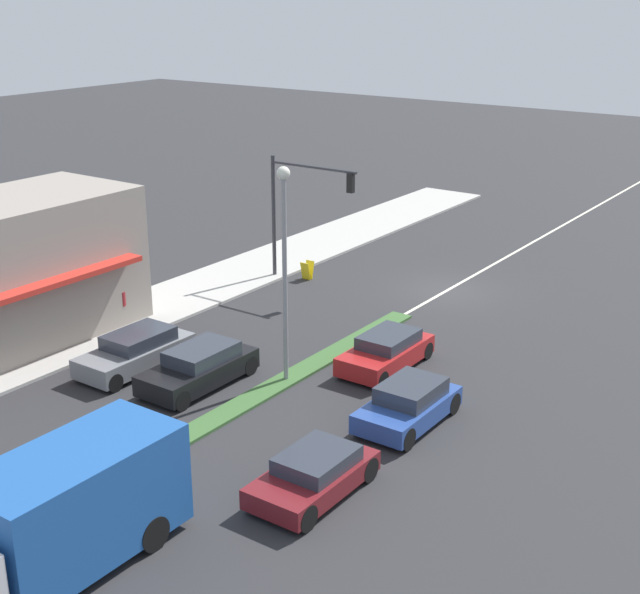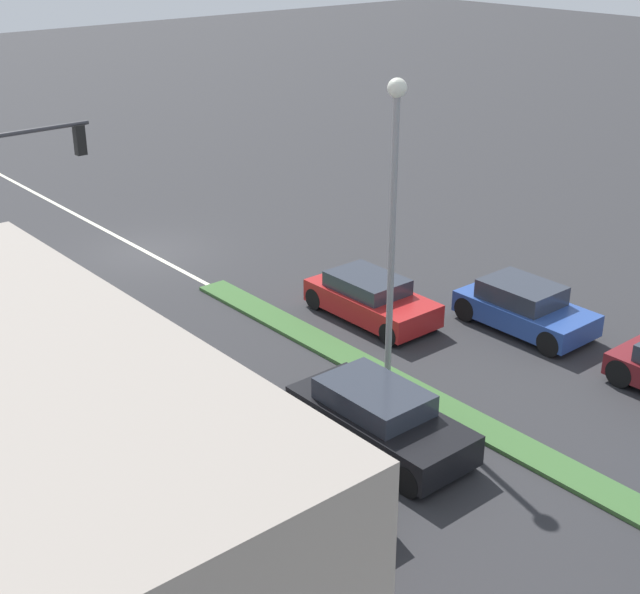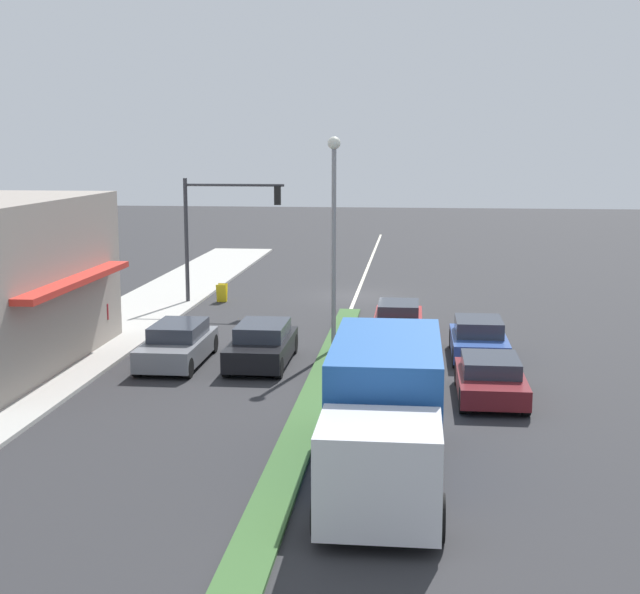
# 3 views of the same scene
# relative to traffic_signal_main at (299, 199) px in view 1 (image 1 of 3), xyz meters

# --- Properties ---
(ground_plane) EXTENTS (160.00, 160.00, 0.00)m
(ground_plane) POSITION_rel_traffic_signal_main_xyz_m (-6.12, 15.11, -3.90)
(ground_plane) COLOR #2B2B2D
(lane_marking_center) EXTENTS (0.16, 60.00, 0.01)m
(lane_marking_center) POSITION_rel_traffic_signal_main_xyz_m (-6.12, -2.89, -3.90)
(lane_marking_center) COLOR beige
(lane_marking_center) RESTS_ON ground
(building_corner_store) EXTENTS (5.64, 10.28, 5.39)m
(building_corner_store) POSITION_rel_traffic_signal_main_xyz_m (4.59, 12.34, -1.09)
(building_corner_store) COLOR gray
(building_corner_store) RESTS_ON sidewalk_right
(traffic_signal_main) EXTENTS (4.59, 0.34, 5.60)m
(traffic_signal_main) POSITION_rel_traffic_signal_main_xyz_m (0.00, 0.00, 0.00)
(traffic_signal_main) COLOR #333338
(traffic_signal_main) RESTS_ON sidewalk_right
(street_lamp) EXTENTS (0.44, 0.44, 7.37)m
(street_lamp) POSITION_rel_traffic_signal_main_xyz_m (-6.12, 9.01, 0.88)
(street_lamp) COLOR gray
(street_lamp) RESTS_ON median_strip
(pedestrian) EXTENTS (0.34, 0.34, 1.61)m
(pedestrian) POSITION_rel_traffic_signal_main_xyz_m (2.28, 8.69, -2.94)
(pedestrian) COLOR #282D42
(pedestrian) RESTS_ON sidewalk_right
(warning_aframe_sign) EXTENTS (0.45, 0.53, 0.84)m
(warning_aframe_sign) POSITION_rel_traffic_signal_main_xyz_m (-0.04, -0.58, -3.47)
(warning_aframe_sign) COLOR yellow
(warning_aframe_sign) RESTS_ON ground
(delivery_truck) EXTENTS (2.44, 7.50, 2.87)m
(delivery_truck) POSITION_rel_traffic_signal_main_xyz_m (-8.32, 20.73, -2.43)
(delivery_truck) COLOR silver
(delivery_truck) RESTS_ON ground
(coupe_blue) EXTENTS (1.86, 3.81, 1.33)m
(coupe_blue) POSITION_rel_traffic_signal_main_xyz_m (-11.12, 9.30, -3.26)
(coupe_blue) COLOR #284793
(coupe_blue) RESTS_ON ground
(suv_black) EXTENTS (1.87, 4.31, 1.36)m
(suv_black) POSITION_rel_traffic_signal_main_xyz_m (-3.92, 10.98, -3.24)
(suv_black) COLOR black
(suv_black) RESTS_ON ground
(sedan_maroon) EXTENTS (1.90, 3.82, 1.19)m
(sedan_maroon) POSITION_rel_traffic_signal_main_xyz_m (-11.12, 14.32, -3.31)
(sedan_maroon) COLOR maroon
(sedan_maroon) RESTS_ON ground
(hatchback_red) EXTENTS (1.81, 3.98, 1.27)m
(hatchback_red) POSITION_rel_traffic_signal_main_xyz_m (-8.32, 6.02, -3.28)
(hatchback_red) COLOR #AD1E1E
(hatchback_red) RESTS_ON ground
(suv_grey) EXTENTS (1.84, 4.34, 1.35)m
(suv_grey) POSITION_rel_traffic_signal_main_xyz_m (-1.12, 11.21, -3.25)
(suv_grey) COLOR slate
(suv_grey) RESTS_ON ground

